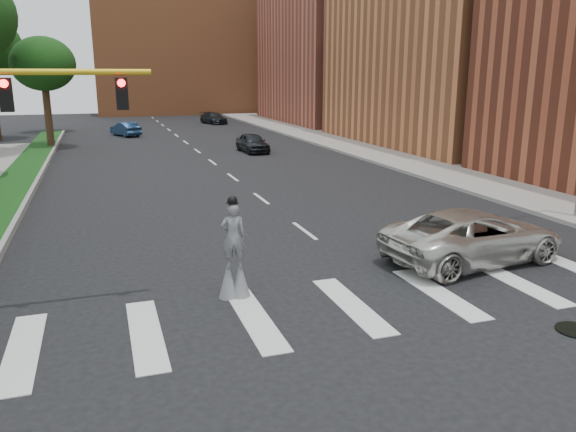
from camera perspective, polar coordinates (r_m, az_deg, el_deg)
The scene contains 14 objects.
ground_plane at distance 14.41m, azimuth 12.89°, elevation -9.68°, with size 160.00×160.00×0.00m, color black.
grass_median at distance 31.97m, azimuth -26.18°, elevation 2.60°, with size 2.00×60.00×0.25m, color #103B11.
median_curb at distance 31.84m, azimuth -24.32°, elevation 2.79°, with size 0.20×60.00×0.28m, color gray.
sidewalk_right at distance 41.51m, azimuth 9.87°, elevation 6.16°, with size 5.00×90.00×0.18m, color gray.
manhole at distance 14.78m, azimuth 27.22°, elevation -10.28°, with size 0.90×0.90×0.04m, color black.
building_far at distance 71.48m, azimuth 5.78°, elevation 17.54°, with size 16.00×22.00×20.00m, color #A9523E.
building_backdrop at distance 90.17m, azimuth -10.60°, elevation 16.04°, with size 26.00×14.00×18.00m, color #C06A3C.
stilt_performer at distance 14.77m, azimuth -5.53°, elevation -4.30°, with size 0.83×0.58×2.75m.
suv_crossing at distance 18.53m, azimuth 18.35°, elevation -1.94°, with size 2.75×5.95×1.65m, color beige.
car_near at distance 42.89m, azimuth -3.63°, elevation 7.44°, with size 1.69×4.21×1.44m, color black.
car_mid at distance 56.38m, azimuth -16.19°, elevation 8.49°, with size 1.44×4.14×1.36m, color navy.
car_far at distance 68.47m, azimuth -7.58°, elevation 9.83°, with size 1.87×4.61×1.34m, color black.
tree_6 at distance 48.50m, azimuth -23.64°, elevation 13.91°, with size 4.86×4.86×8.60m.
tree_7 at distance 62.37m, azimuth -23.57°, elevation 13.97°, with size 5.49×5.49×9.12m.
Camera 1 is at (-7.09, -11.16, 5.75)m, focal length 35.00 mm.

